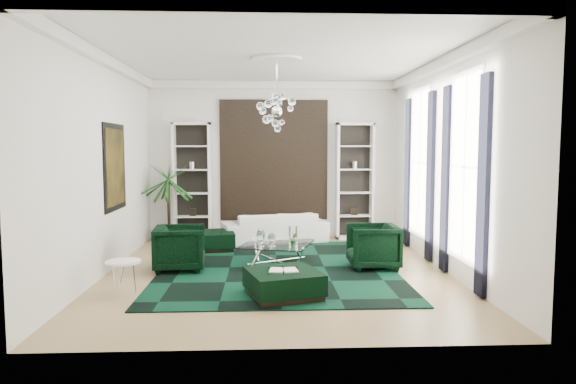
{
  "coord_description": "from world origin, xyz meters",
  "views": [
    {
      "loc": [
        -0.22,
        -8.97,
        2.22
      ],
      "look_at": [
        0.21,
        0.5,
        1.39
      ],
      "focal_mm": 32.0,
      "sensor_mm": 36.0,
      "label": 1
    }
  ],
  "objects_px": {
    "armchair_left": "(180,248)",
    "side_table": "(124,278)",
    "palm": "(168,191)",
    "sofa": "(274,228)",
    "ottoman_side": "(213,241)",
    "coffee_table": "(277,254)",
    "ottoman_front": "(283,284)",
    "armchair_right": "(373,246)"
  },
  "relations": [
    {
      "from": "palm",
      "to": "ottoman_front",
      "type": "bearing_deg",
      "value": -60.95
    },
    {
      "from": "armchair_left",
      "to": "armchair_right",
      "type": "xyz_separation_m",
      "value": [
        3.5,
        0.0,
        0.0
      ]
    },
    {
      "from": "ottoman_side",
      "to": "side_table",
      "type": "height_order",
      "value": "side_table"
    },
    {
      "from": "coffee_table",
      "to": "palm",
      "type": "distance_m",
      "value": 3.57
    },
    {
      "from": "side_table",
      "to": "palm",
      "type": "height_order",
      "value": "palm"
    },
    {
      "from": "palm",
      "to": "armchair_left",
      "type": "bearing_deg",
      "value": -75.72
    },
    {
      "from": "ottoman_front",
      "to": "side_table",
      "type": "xyz_separation_m",
      "value": [
        -2.4,
        0.25,
        0.05
      ]
    },
    {
      "from": "armchair_left",
      "to": "side_table",
      "type": "relative_size",
      "value": 1.72
    },
    {
      "from": "ottoman_side",
      "to": "palm",
      "type": "bearing_deg",
      "value": 139.18
    },
    {
      "from": "armchair_left",
      "to": "ottoman_front",
      "type": "relative_size",
      "value": 0.89
    },
    {
      "from": "ottoman_front",
      "to": "coffee_table",
      "type": "bearing_deg",
      "value": 91.36
    },
    {
      "from": "armchair_right",
      "to": "coffee_table",
      "type": "height_order",
      "value": "armchair_right"
    },
    {
      "from": "ottoman_side",
      "to": "ottoman_front",
      "type": "relative_size",
      "value": 0.9
    },
    {
      "from": "sofa",
      "to": "palm",
      "type": "bearing_deg",
      "value": -16.66
    },
    {
      "from": "armchair_left",
      "to": "ottoman_front",
      "type": "xyz_separation_m",
      "value": [
        1.8,
        -1.75,
        -0.21
      ]
    },
    {
      "from": "sofa",
      "to": "palm",
      "type": "xyz_separation_m",
      "value": [
        -2.45,
        0.1,
        0.85
      ]
    },
    {
      "from": "sofa",
      "to": "ottoman_side",
      "type": "relative_size",
      "value": 2.66
    },
    {
      "from": "coffee_table",
      "to": "side_table",
      "type": "relative_size",
      "value": 2.31
    },
    {
      "from": "armchair_left",
      "to": "ottoman_side",
      "type": "relative_size",
      "value": 0.99
    },
    {
      "from": "ottoman_front",
      "to": "armchair_left",
      "type": "bearing_deg",
      "value": 135.81
    },
    {
      "from": "armchair_left",
      "to": "coffee_table",
      "type": "relative_size",
      "value": 0.75
    },
    {
      "from": "sofa",
      "to": "palm",
      "type": "distance_m",
      "value": 2.6
    },
    {
      "from": "armchair_left",
      "to": "sofa",
      "type": "bearing_deg",
      "value": -38.51
    },
    {
      "from": "armchair_right",
      "to": "ottoman_front",
      "type": "relative_size",
      "value": 0.89
    },
    {
      "from": "coffee_table",
      "to": "ottoman_front",
      "type": "relative_size",
      "value": 1.2
    },
    {
      "from": "armchair_right",
      "to": "palm",
      "type": "distance_m",
      "value": 5.08
    },
    {
      "from": "ottoman_side",
      "to": "armchair_left",
      "type": "bearing_deg",
      "value": -102.53
    },
    {
      "from": "side_table",
      "to": "sofa",
      "type": "bearing_deg",
      "value": 60.48
    },
    {
      "from": "ottoman_front",
      "to": "side_table",
      "type": "distance_m",
      "value": 2.41
    },
    {
      "from": "armchair_left",
      "to": "palm",
      "type": "relative_size",
      "value": 0.37
    },
    {
      "from": "sofa",
      "to": "side_table",
      "type": "relative_size",
      "value": 4.6
    },
    {
      "from": "armchair_right",
      "to": "palm",
      "type": "xyz_separation_m",
      "value": [
        -4.2,
        2.75,
        0.79
      ]
    },
    {
      "from": "sofa",
      "to": "ottoman_side",
      "type": "xyz_separation_m",
      "value": [
        -1.35,
        -0.85,
        -0.15
      ]
    },
    {
      "from": "armchair_left",
      "to": "coffee_table",
      "type": "distance_m",
      "value": 1.8
    },
    {
      "from": "armchair_left",
      "to": "ottoman_side",
      "type": "distance_m",
      "value": 1.86
    },
    {
      "from": "sofa",
      "to": "armchair_left",
      "type": "bearing_deg",
      "value": 42.24
    },
    {
      "from": "side_table",
      "to": "palm",
      "type": "xyz_separation_m",
      "value": [
        -0.1,
        4.25,
        0.95
      ]
    },
    {
      "from": "sofa",
      "to": "coffee_table",
      "type": "height_order",
      "value": "sofa"
    },
    {
      "from": "armchair_right",
      "to": "palm",
      "type": "relative_size",
      "value": 0.37
    },
    {
      "from": "armchair_right",
      "to": "side_table",
      "type": "bearing_deg",
      "value": -69.49
    },
    {
      "from": "palm",
      "to": "sofa",
      "type": "bearing_deg",
      "value": -2.34
    },
    {
      "from": "sofa",
      "to": "coffee_table",
      "type": "relative_size",
      "value": 2.0
    }
  ]
}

